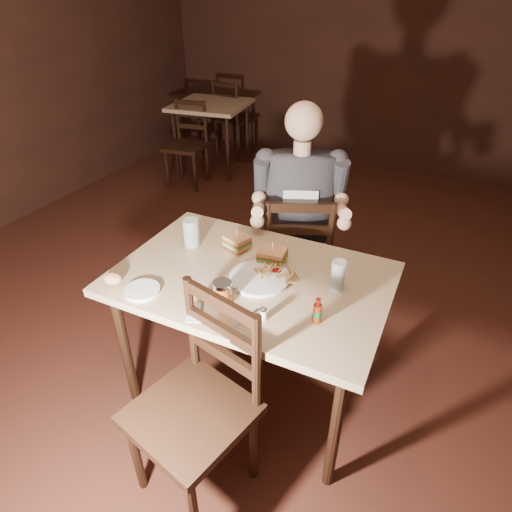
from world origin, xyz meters
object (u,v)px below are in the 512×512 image
at_px(syrup_dispenser, 222,292).
at_px(chair_near, 191,414).
at_px(diner, 300,189).
at_px(dinner_plate, 260,279).
at_px(bg_chair_far, 235,119).
at_px(chair_far, 296,257).
at_px(glass_right, 338,275).
at_px(main_table, 251,289).
at_px(bg_table, 211,111).
at_px(side_plate, 142,291).
at_px(hot_sauce, 317,310).
at_px(bg_chair_near, 186,146).
at_px(glass_left, 191,233).

bearing_deg(syrup_dispenser, chair_near, -83.72).
height_order(diner, dinner_plate, diner).
height_order(bg_chair_far, syrup_dispenser, bg_chair_far).
xyz_separation_m(chair_far, dinner_plate, (0.09, -0.70, 0.31)).
xyz_separation_m(chair_near, glass_right, (0.36, 0.67, 0.37)).
bearing_deg(main_table, bg_table, 124.64).
xyz_separation_m(bg_chair_far, side_plate, (1.55, -3.67, 0.31)).
xyz_separation_m(main_table, chair_near, (0.02, -0.59, -0.22)).
distance_m(main_table, hot_sauce, 0.44).
height_order(main_table, bg_chair_near, bg_chair_near).
bearing_deg(main_table, bg_chair_near, 130.71).
distance_m(chair_far, bg_chair_far, 3.26).
relative_size(bg_table, chair_near, 0.95).
height_order(bg_chair_far, side_plate, bg_chair_far).
bearing_deg(glass_left, glass_right, -1.90).
bearing_deg(syrup_dispenser, side_plate, -165.65).
bearing_deg(glass_right, main_table, -168.19).
bearing_deg(bg_chair_near, chair_far, -48.03).
xyz_separation_m(bg_chair_near, side_plate, (1.55, -2.57, 0.34)).
bearing_deg(glass_right, syrup_dispenser, -142.61).
height_order(glass_left, syrup_dispenser, glass_left).
distance_m(dinner_plate, side_plate, 0.53).
distance_m(diner, glass_right, 0.70).
height_order(dinner_plate, syrup_dispenser, syrup_dispenser).
bearing_deg(chair_near, dinner_plate, 100.72).
distance_m(hot_sauce, syrup_dispenser, 0.41).
distance_m(bg_chair_near, dinner_plate, 3.02).
bearing_deg(hot_sauce, diner, 116.11).
distance_m(bg_chair_near, side_plate, 3.02).
distance_m(chair_near, glass_right, 0.84).
bearing_deg(syrup_dispenser, diner, 88.99).
xyz_separation_m(main_table, diner, (-0.02, 0.64, 0.26)).
bearing_deg(dinner_plate, side_plate, -143.99).
relative_size(bg_chair_far, glass_left, 6.22).
relative_size(bg_table, hot_sauce, 7.78).
height_order(chair_far, bg_chair_near, chair_far).
height_order(main_table, glass_left, glass_left).
bearing_deg(main_table, diner, 91.43).
relative_size(chair_far, bg_chair_near, 1.07).
relative_size(main_table, diner, 1.37).
height_order(diner, hot_sauce, diner).
xyz_separation_m(dinner_plate, glass_right, (0.34, 0.10, 0.06)).
height_order(chair_near, dinner_plate, chair_near).
relative_size(chair_near, dinner_plate, 3.50).
bearing_deg(hot_sauce, syrup_dispenser, -171.35).
bearing_deg(side_plate, diner, 69.59).
relative_size(bg_chair_near, dinner_plate, 3.22).
relative_size(hot_sauce, side_plate, 0.76).
bearing_deg(dinner_plate, main_table, 162.75).
bearing_deg(bg_chair_far, syrup_dispenser, 124.94).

